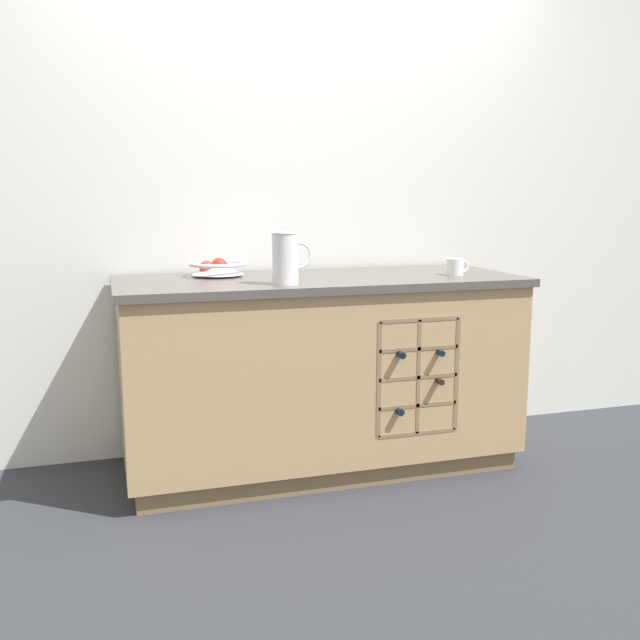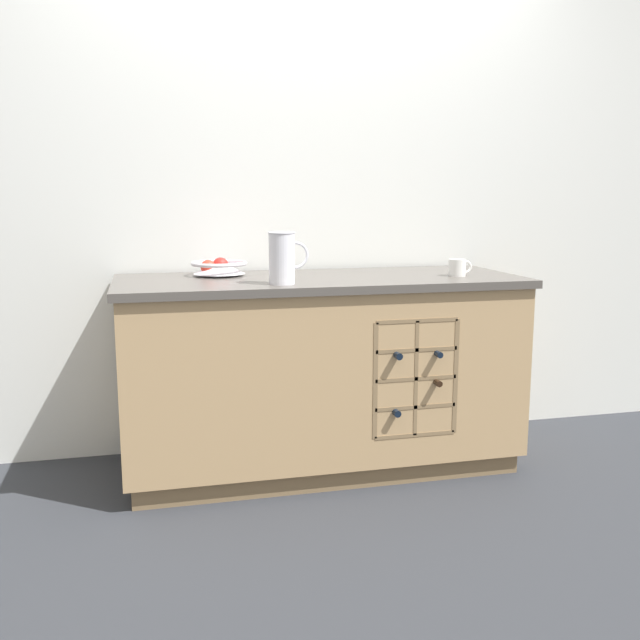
% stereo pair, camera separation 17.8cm
% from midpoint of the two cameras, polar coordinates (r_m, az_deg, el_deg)
% --- Properties ---
extents(ground_plane, '(14.00, 14.00, 0.00)m').
position_cam_midpoint_polar(ground_plane, '(3.39, 1.54, -11.53)').
color(ground_plane, '#2D3035').
extents(back_wall, '(4.40, 0.06, 2.55)m').
position_cam_midpoint_polar(back_wall, '(3.55, -0.11, 10.47)').
color(back_wall, silver).
rests_on(back_wall, ground_plane).
extents(kitchen_island, '(1.79, 0.73, 0.88)m').
position_cam_midpoint_polar(kitchen_island, '(3.26, 1.65, -4.18)').
color(kitchen_island, olive).
rests_on(kitchen_island, ground_plane).
extents(fruit_bowl, '(0.25, 0.25, 0.08)m').
position_cam_midpoint_polar(fruit_bowl, '(3.25, -6.57, 4.26)').
color(fruit_bowl, silver).
rests_on(fruit_bowl, kitchen_island).
extents(white_pitcher, '(0.17, 0.11, 0.21)m').
position_cam_midpoint_polar(white_pitcher, '(2.92, -1.27, 5.06)').
color(white_pitcher, white).
rests_on(white_pitcher, kitchen_island).
extents(ceramic_mug, '(0.11, 0.08, 0.08)m').
position_cam_midpoint_polar(ceramic_mug, '(3.30, 12.50, 4.12)').
color(ceramic_mug, white).
rests_on(ceramic_mug, kitchen_island).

